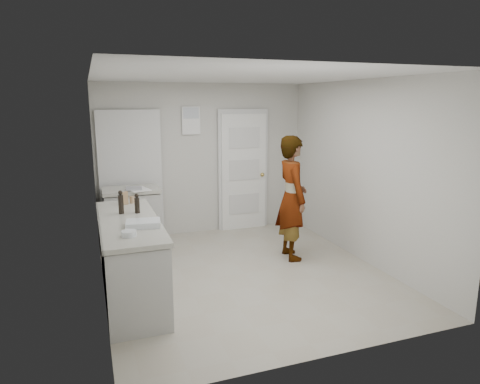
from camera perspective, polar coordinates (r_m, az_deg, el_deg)
name	(u,v)px	position (r m, az deg, el deg)	size (l,w,h in m)	color
ground	(244,273)	(5.70, 0.57, -10.78)	(4.00, 4.00, 0.00)	#AAA28F
room_shell	(194,174)	(7.17, -6.14, 2.45)	(4.00, 4.00, 4.00)	beige
main_counter	(131,262)	(5.06, -14.37, -8.97)	(0.64, 1.96, 0.93)	#B7B8B3
side_counter	(132,220)	(6.74, -14.14, -3.67)	(0.84, 0.61, 0.93)	#B7B8B3
person	(292,198)	(6.05, 6.93, -0.78)	(0.64, 0.42, 1.75)	silver
cake_mix_box	(124,198)	(5.60, -15.23, -0.81)	(0.10, 0.05, 0.16)	#8E6647
spice_jar	(132,200)	(5.66, -14.20, -1.01)	(0.06, 0.06, 0.09)	tan
oil_cruet_a	(137,204)	(5.13, -13.56, -1.54)	(0.06, 0.06, 0.23)	black
oil_cruet_b	(121,203)	(5.14, -15.60, -1.37)	(0.06, 0.06, 0.28)	black
baking_dish	(143,224)	(4.59, -12.79, -4.15)	(0.38, 0.29, 0.06)	silver
egg_bowl	(129,234)	(4.30, -14.59, -5.38)	(0.14, 0.14, 0.06)	silver
papers	(138,189)	(6.50, -13.38, 0.35)	(0.27, 0.35, 0.01)	white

